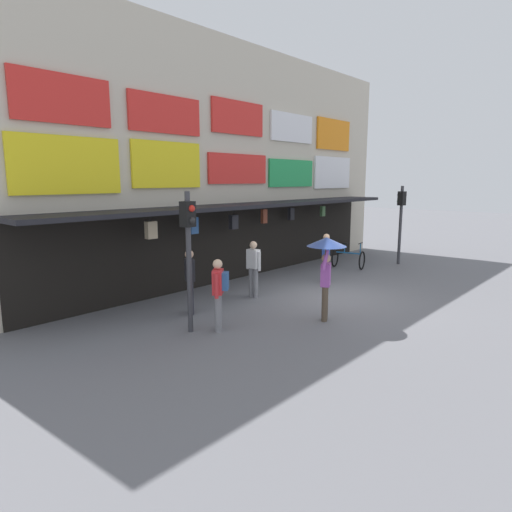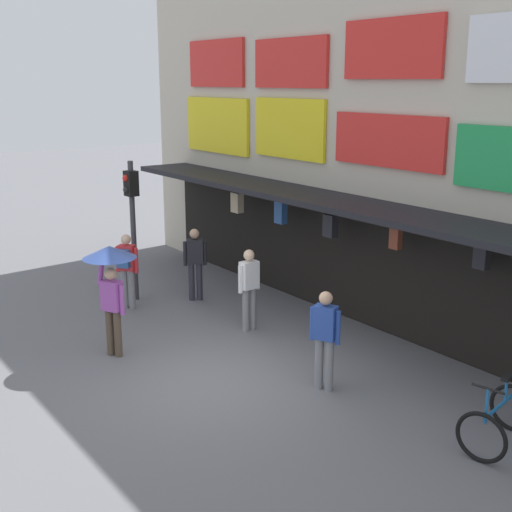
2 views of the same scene
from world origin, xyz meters
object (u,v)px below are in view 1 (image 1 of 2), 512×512
object	(u,v)px
traffic_light_near	(189,239)
pedestrian_in_red	(253,266)
pedestrian_with_umbrella	(326,255)
pedestrian_in_yellow	(219,289)
traffic_light_far	(401,212)
bicycle_parked	(348,258)
pedestrian_in_white	(190,278)
pedestrian_in_purple	(326,256)

from	to	relation	value
traffic_light_near	pedestrian_in_red	xyz separation A→B (m)	(3.16, 0.96, -1.19)
pedestrian_with_umbrella	pedestrian_in_yellow	size ratio (longest dim) A/B	1.24
traffic_light_far	pedestrian_in_yellow	bearing A→B (deg)	-177.55
bicycle_parked	pedestrian_with_umbrella	size ratio (longest dim) A/B	0.62
pedestrian_in_white	pedestrian_with_umbrella	distance (m)	3.52
bicycle_parked	pedestrian_in_yellow	bearing A→B (deg)	-169.64
pedestrian_in_purple	pedestrian_in_white	world-z (taller)	same
bicycle_parked	pedestrian_in_white	distance (m)	7.98
traffic_light_far	traffic_light_near	bearing A→B (deg)	-179.90
traffic_light_far	pedestrian_in_purple	xyz separation A→B (m)	(-4.92, 0.34, -1.19)
traffic_light_far	pedestrian_with_umbrella	world-z (taller)	traffic_light_far
pedestrian_in_white	traffic_light_near	bearing A→B (deg)	-129.09
pedestrian_in_white	pedestrian_with_umbrella	world-z (taller)	pedestrian_with_umbrella
pedestrian_in_white	pedestrian_with_umbrella	bearing A→B (deg)	-56.91
bicycle_parked	pedestrian_in_red	bearing A→B (deg)	-178.62
pedestrian_in_white	pedestrian_in_yellow	world-z (taller)	same
pedestrian_in_purple	pedestrian_in_white	bearing A→B (deg)	172.06
pedestrian_with_umbrella	pedestrian_in_yellow	distance (m)	2.74
bicycle_parked	pedestrian_in_purple	distance (m)	2.90
traffic_light_far	pedestrian_in_white	size ratio (longest dim) A/B	1.90
bicycle_parked	pedestrian_in_red	size ratio (longest dim) A/B	0.76
traffic_light_far	pedestrian_in_purple	distance (m)	5.07
pedestrian_with_umbrella	bicycle_parked	bearing A→B (deg)	25.55
traffic_light_far	pedestrian_in_white	xyz separation A→B (m)	(-10.13, 1.06, -1.19)
bicycle_parked	pedestrian_in_white	world-z (taller)	pedestrian_in_white
traffic_light_near	pedestrian_in_yellow	size ratio (longest dim) A/B	1.90
pedestrian_in_purple	pedestrian_in_red	xyz separation A→B (m)	(-2.93, 0.60, 0.00)
pedestrian_in_purple	pedestrian_in_red	world-z (taller)	same
traffic_light_near	pedestrian_in_red	world-z (taller)	traffic_light_near
pedestrian_in_yellow	pedestrian_in_red	bearing A→B (deg)	27.49
pedestrian_in_purple	pedestrian_in_white	size ratio (longest dim) A/B	1.00
traffic_light_far	pedestrian_in_yellow	xyz separation A→B (m)	(-10.52, -0.45, -1.16)
pedestrian_with_umbrella	traffic_light_near	bearing A→B (deg)	146.81
pedestrian_in_purple	pedestrian_in_yellow	xyz separation A→B (m)	(-5.60, -0.79, 0.04)
traffic_light_near	pedestrian_with_umbrella	distance (m)	3.34
pedestrian_with_umbrella	pedestrian_in_red	distance (m)	2.88
bicycle_parked	traffic_light_near	bearing A→B (deg)	-172.93
pedestrian_in_purple	pedestrian_in_yellow	distance (m)	5.65
traffic_light_far	pedestrian_in_red	bearing A→B (deg)	173.17
pedestrian_in_purple	pedestrian_in_white	distance (m)	5.26
pedestrian_with_umbrella	pedestrian_in_red	xyz separation A→B (m)	(0.40, 2.77, -0.69)
pedestrian_in_white	pedestrian_in_red	size ratio (longest dim) A/B	1.00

